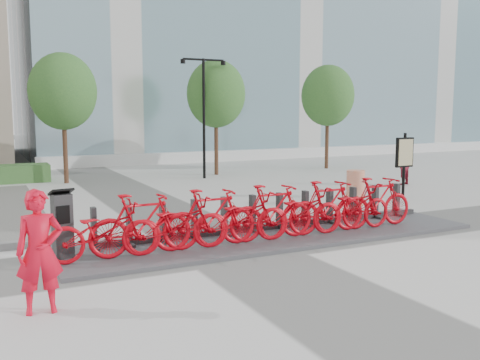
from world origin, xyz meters
name	(u,v)px	position (x,y,z in m)	size (l,w,h in m)	color
ground	(229,248)	(0.00, 0.00, 0.00)	(120.00, 120.00, 0.00)	#BBBAB5
tree_1	(63,92)	(-1.50, 12.00, 3.59)	(2.60, 2.60, 5.10)	brown
tree_2	(216,94)	(5.00, 12.00, 3.59)	(2.60, 2.60, 5.10)	brown
tree_3	(328,96)	(11.00, 12.00, 3.59)	(2.60, 2.60, 5.10)	brown
streetlamp	(204,104)	(4.00, 11.00, 3.13)	(2.00, 0.20, 5.00)	black
dock_pad	(276,236)	(1.30, 0.30, 0.04)	(9.60, 2.40, 0.08)	#4A4A4E
dock_rail_posts	(268,212)	(1.36, 0.77, 0.51)	(8.02, 0.50, 0.85)	#2E2E2F
bike_0	(103,231)	(-2.60, -0.05, 0.63)	(0.73, 2.08, 1.09)	#BC040F
bike_1	(141,224)	(-1.88, -0.05, 0.69)	(0.57, 2.02, 1.21)	#BC040F
bike_2	(177,224)	(-1.16, -0.05, 0.63)	(0.73, 2.08, 1.09)	#BC040F
bike_3	(210,218)	(-0.44, -0.05, 0.69)	(0.57, 2.02, 1.21)	#BC040F
bike_4	(242,218)	(0.28, -0.05, 0.63)	(0.73, 2.08, 1.09)	#BC040F
bike_5	(272,212)	(1.00, -0.05, 0.69)	(0.57, 2.02, 1.21)	#BC040F
bike_6	(300,212)	(1.72, -0.05, 0.63)	(0.73, 2.08, 1.09)	#BC040F
bike_7	(327,207)	(2.44, -0.05, 0.69)	(0.57, 2.02, 1.21)	#BC040F
bike_8	(352,207)	(3.16, -0.05, 0.63)	(0.73, 2.08, 1.09)	#BC040F
bike_9	(377,202)	(3.88, -0.05, 0.69)	(0.57, 2.02, 1.21)	#BC040F
kiosk	(62,224)	(-3.25, 0.46, 0.72)	(0.46, 0.40, 1.34)	#2E2E2F
worker_red	(40,252)	(-3.91, -2.10, 0.88)	(0.64, 0.42, 1.77)	red
pedestrian	(401,165)	(10.08, 5.79, 0.78)	(0.76, 0.59, 1.56)	maroon
construction_barrel	(355,188)	(5.66, 2.99, 0.53)	(0.55, 0.55, 1.06)	#E13D01
map_sign	(405,155)	(7.89, 3.32, 1.41)	(0.70, 0.14, 2.14)	black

